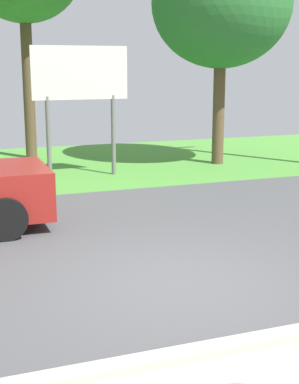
% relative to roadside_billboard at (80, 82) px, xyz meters
% --- Properties ---
extents(ground_plane, '(40.00, 22.00, 0.20)m').
position_rel_roadside_billboard_xyz_m(ground_plane, '(-0.57, -5.05, -2.60)').
color(ground_plane, '#4C4C4F').
extents(roadside_billboard, '(2.60, 0.12, 3.50)m').
position_rel_roadside_billboard_xyz_m(roadside_billboard, '(0.00, 0.00, 0.00)').
color(roadside_billboard, slate).
rests_on(roadside_billboard, ground_plane).
extents(tree_right_mid, '(4.14, 4.14, 6.65)m').
position_rel_roadside_billboard_xyz_m(tree_right_mid, '(4.45, 0.60, 2.20)').
color(tree_right_mid, brown).
rests_on(tree_right_mid, ground_plane).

